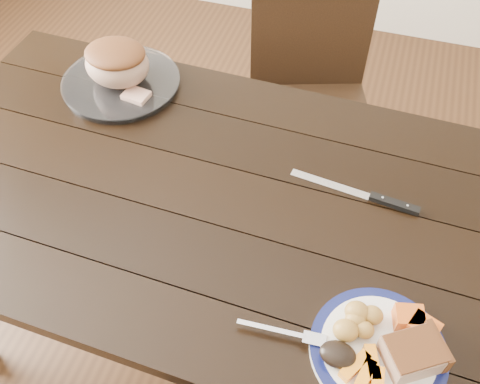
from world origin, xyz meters
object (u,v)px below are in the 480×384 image
(dinner_plate, at_px, (378,350))
(serving_platter, at_px, (121,84))
(fork, at_px, (288,333))
(roast_joint, at_px, (117,64))
(pork_slice, at_px, (413,354))
(chair_far, at_px, (310,89))
(dining_table, at_px, (213,215))
(carving_knife, at_px, (378,199))

(dinner_plate, distance_m, serving_platter, 1.02)
(fork, height_order, roast_joint, roast_joint)
(serving_platter, height_order, roast_joint, roast_joint)
(dinner_plate, bearing_deg, roast_joint, 144.43)
(serving_platter, distance_m, pork_slice, 1.07)
(dinner_plate, relative_size, pork_slice, 2.55)
(chair_far, distance_m, pork_slice, 1.13)
(dinner_plate, height_order, fork, fork)
(dining_table, distance_m, roast_joint, 0.52)
(dining_table, height_order, fork, fork)
(dining_table, xyz_separation_m, roast_joint, (-0.38, 0.30, 0.17))
(serving_platter, bearing_deg, dining_table, -38.33)
(roast_joint, bearing_deg, serving_platter, 0.00)
(dining_table, height_order, chair_far, chair_far)
(pork_slice, relative_size, fork, 0.59)
(chair_far, relative_size, pork_slice, 8.91)
(dinner_plate, distance_m, roast_joint, 1.02)
(chair_far, relative_size, serving_platter, 2.80)
(dinner_plate, bearing_deg, fork, -172.41)
(chair_far, distance_m, roast_joint, 0.72)
(dining_table, bearing_deg, roast_joint, 141.67)
(dinner_plate, xyz_separation_m, fork, (-0.17, -0.02, 0.01))
(serving_platter, relative_size, carving_knife, 1.04)
(dining_table, bearing_deg, carving_knife, 13.51)
(chair_far, height_order, fork, chair_far)
(pork_slice, height_order, roast_joint, roast_joint)
(chair_far, height_order, pork_slice, chair_far)
(dining_table, bearing_deg, chair_far, 81.71)
(fork, bearing_deg, chair_far, 95.49)
(pork_slice, xyz_separation_m, carving_knife, (-0.11, 0.39, -0.04))
(serving_platter, relative_size, roast_joint, 1.80)
(dinner_plate, relative_size, serving_platter, 0.80)
(dining_table, bearing_deg, pork_slice, -30.26)
(serving_platter, xyz_separation_m, roast_joint, (-0.00, 0.00, 0.07))
(dinner_plate, height_order, serving_platter, serving_platter)
(carving_knife, bearing_deg, fork, -99.79)
(roast_joint, distance_m, carving_knife, 0.81)
(fork, relative_size, carving_knife, 0.56)
(carving_knife, bearing_deg, serving_platter, 171.83)
(dinner_plate, bearing_deg, pork_slice, -4.76)
(dining_table, height_order, roast_joint, roast_joint)
(dinner_plate, xyz_separation_m, carving_knife, (-0.05, 0.38, -0.00))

